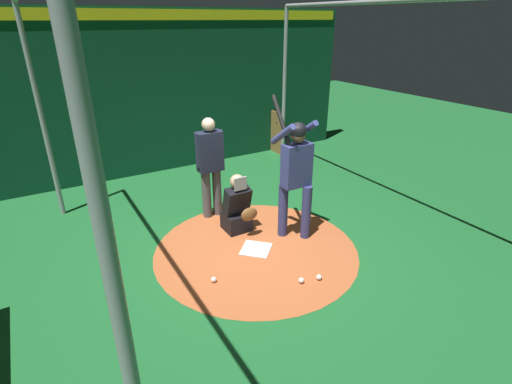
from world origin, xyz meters
name	(u,v)px	position (x,y,z in m)	size (l,w,h in m)	color
ground_plane	(256,250)	(0.00, 0.00, 0.00)	(25.30, 25.30, 0.00)	#195B28
dirt_circle	(256,249)	(0.00, 0.00, 0.00)	(3.02, 3.02, 0.01)	#AD562D
home_plate	(256,249)	(0.00, 0.00, 0.01)	(0.42, 0.42, 0.01)	white
batter	(296,169)	(-0.06, 0.72, 1.13)	(0.68, 0.49, 2.17)	navy
catcher	(238,209)	(-0.65, 0.04, 0.39)	(0.58, 0.40, 0.98)	black
umpire	(210,163)	(-1.36, -0.08, 0.98)	(0.22, 0.49, 1.73)	#4C4C51
back_wall	(160,93)	(-4.03, 0.00, 1.71)	(0.22, 9.30, 3.39)	#0C3D26
cage_frame	(256,90)	(0.00, 0.00, 2.35)	(5.61, 4.77, 3.43)	gray
bat_rack	(275,133)	(-3.79, 2.81, 0.49)	(0.70, 0.19, 1.05)	olive
baseball_0	(301,280)	(0.99, 0.10, 0.04)	(0.07, 0.07, 0.07)	white
baseball_1	(214,279)	(0.39, -0.88, 0.04)	(0.07, 0.07, 0.07)	white
baseball_2	(319,277)	(1.05, 0.34, 0.04)	(0.07, 0.07, 0.07)	white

